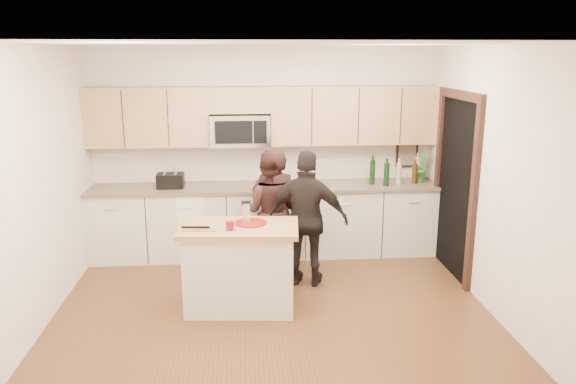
{
  "coord_description": "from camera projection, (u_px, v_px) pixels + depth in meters",
  "views": [
    {
      "loc": [
        -0.28,
        -5.4,
        2.64
      ],
      "look_at": [
        0.19,
        0.35,
        1.18
      ],
      "focal_mm": 35.0,
      "sensor_mm": 36.0,
      "label": 1
    }
  ],
  "objects": [
    {
      "name": "floor",
      "position": [
        273.0,
        310.0,
        5.89
      ],
      "size": [
        4.5,
        4.5,
        0.0
      ],
      "primitive_type": "plane",
      "color": "brown",
      "rests_on": "ground"
    },
    {
      "name": "room_shell",
      "position": [
        272.0,
        147.0,
        5.46
      ],
      "size": [
        4.52,
        4.02,
        2.71
      ],
      "color": "beige",
      "rests_on": "ground"
    },
    {
      "name": "back_cabinetry",
      "position": [
        266.0,
        220.0,
        7.4
      ],
      "size": [
        4.5,
        0.66,
        0.94
      ],
      "color": "beige",
      "rests_on": "ground"
    },
    {
      "name": "upper_cabinetry",
      "position": [
        267.0,
        115.0,
        7.21
      ],
      "size": [
        4.5,
        0.33,
        0.75
      ],
      "color": "tan",
      "rests_on": "ground"
    },
    {
      "name": "microwave",
      "position": [
        240.0,
        130.0,
        7.2
      ],
      "size": [
        0.76,
        0.41,
        0.4
      ],
      "color": "silver",
      "rests_on": "ground"
    },
    {
      "name": "doorway",
      "position": [
        456.0,
        179.0,
        6.65
      ],
      "size": [
        0.06,
        1.25,
        2.2
      ],
      "color": "black",
      "rests_on": "ground"
    },
    {
      "name": "framed_picture",
      "position": [
        407.0,
        153.0,
        7.64
      ],
      "size": [
        0.3,
        0.03,
        0.38
      ],
      "color": "black",
      "rests_on": "ground"
    },
    {
      "name": "dish_towel",
      "position": [
        191.0,
        201.0,
        7.07
      ],
      "size": [
        0.34,
        0.6,
        0.48
      ],
      "color": "white",
      "rests_on": "ground"
    },
    {
      "name": "island",
      "position": [
        240.0,
        267.0,
        5.84
      ],
      "size": [
        1.25,
        0.8,
        0.9
      ],
      "rotation": [
        0.0,
        0.0,
        -0.08
      ],
      "color": "beige",
      "rests_on": "ground"
    },
    {
      "name": "red_plate",
      "position": [
        251.0,
        223.0,
        5.81
      ],
      "size": [
        0.33,
        0.33,
        0.02
      ],
      "primitive_type": "cylinder",
      "color": "maroon",
      "rests_on": "island"
    },
    {
      "name": "box_grater",
      "position": [
        246.0,
        212.0,
        5.77
      ],
      "size": [
        0.09,
        0.06,
        0.22
      ],
      "color": "silver",
      "rests_on": "red_plate"
    },
    {
      "name": "drink_glass",
      "position": [
        230.0,
        226.0,
        5.59
      ],
      "size": [
        0.08,
        0.08,
        0.09
      ],
      "primitive_type": "cylinder",
      "color": "maroon",
      "rests_on": "island"
    },
    {
      "name": "cutting_board",
      "position": [
        196.0,
        229.0,
        5.62
      ],
      "size": [
        0.24,
        0.19,
        0.02
      ],
      "primitive_type": "cube",
      "rotation": [
        0.0,
        0.0,
        -0.08
      ],
      "color": "#B07949",
      "rests_on": "island"
    },
    {
      "name": "tongs",
      "position": [
        196.0,
        227.0,
        5.59
      ],
      "size": [
        0.28,
        0.05,
        0.02
      ],
      "primitive_type": "cube",
      "rotation": [
        0.0,
        0.0,
        -0.08
      ],
      "color": "black",
      "rests_on": "cutting_board"
    },
    {
      "name": "knife",
      "position": [
        206.0,
        230.0,
        5.54
      ],
      "size": [
        0.23,
        0.04,
        0.01
      ],
      "primitive_type": "cube",
      "rotation": [
        0.0,
        0.0,
        -0.08
      ],
      "color": "silver",
      "rests_on": "cutting_board"
    },
    {
      "name": "toaster",
      "position": [
        170.0,
        181.0,
        7.15
      ],
      "size": [
        0.33,
        0.24,
        0.19
      ],
      "color": "black",
      "rests_on": "back_cabinetry"
    },
    {
      "name": "bottle_cluster",
      "position": [
        399.0,
        170.0,
        7.37
      ],
      "size": [
        0.73,
        0.37,
        0.38
      ],
      "color": "black",
      "rests_on": "back_cabinetry"
    },
    {
      "name": "orchid",
      "position": [
        421.0,
        167.0,
        7.43
      ],
      "size": [
        0.28,
        0.29,
        0.41
      ],
      "primitive_type": "imported",
      "rotation": [
        0.0,
        0.0,
        0.94
      ],
      "color": "#337C31",
      "rests_on": "back_cabinetry"
    },
    {
      "name": "woman_left",
      "position": [
        275.0,
        210.0,
        6.8
      ],
      "size": [
        0.59,
        0.42,
        1.53
      ],
      "primitive_type": "imported",
      "rotation": [
        0.0,
        0.0,
        3.04
      ],
      "color": "black",
      "rests_on": "ground"
    },
    {
      "name": "woman_center",
      "position": [
        270.0,
        211.0,
        6.8
      ],
      "size": [
        0.83,
        0.71,
        1.5
      ],
      "primitive_type": "imported",
      "rotation": [
        0.0,
        0.0,
        2.93
      ],
      "color": "#311A18",
      "rests_on": "ground"
    },
    {
      "name": "woman_right",
      "position": [
        308.0,
        219.0,
        6.36
      ],
      "size": [
        0.99,
        0.63,
        1.57
      ],
      "primitive_type": "imported",
      "rotation": [
        0.0,
        0.0,
        2.85
      ],
      "color": "black",
      "rests_on": "ground"
    }
  ]
}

